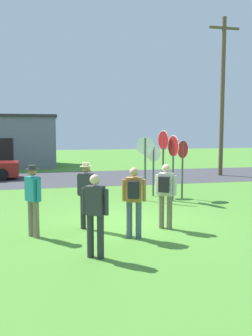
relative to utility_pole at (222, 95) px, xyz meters
name	(u,v)px	position (x,y,z in m)	size (l,w,h in m)	color
ground_plane	(127,223)	(-7.68, -9.24, -4.62)	(80.00, 80.00, 0.00)	#518E33
street_asphalt	(87,178)	(-7.68, 0.55, -4.62)	(60.00, 6.40, 0.01)	#424247
building_background	(8,141)	(-12.52, 8.27, -2.78)	(6.86, 5.50, 3.68)	slate
utility_pole	(222,95)	(0.00, 0.00, 0.00)	(1.80, 0.24, 8.88)	brown
stop_sign_low_front	(173,156)	(-5.37, -6.61, -2.97)	(0.14, 0.78, 2.40)	#474C4C
stop_sign_far_back	(183,159)	(-4.84, -6.19, -3.13)	(0.59, 0.39, 2.21)	#474C4C
stop_sign_tallest	(163,153)	(-5.62, -6.21, -2.87)	(0.17, 0.72, 2.57)	#474C4C
stop_sign_nearest	(145,158)	(-6.33, -6.31, -3.04)	(0.55, 0.40, 2.36)	#474C4C
stop_sign_center_cluster	(153,162)	(-5.76, -5.45, -3.28)	(0.63, 0.16, 2.00)	#474C4C
person_near_signs	(165,192)	(-6.84, -10.03, -3.64)	(0.49, 0.47, 1.69)	#7A6B56
person_on_left	(33,197)	(-10.17, -10.00, -3.64)	(0.39, 0.48, 1.74)	#7A6B56
person_with_sunhat	(134,198)	(-7.84, -10.65, -3.64)	(0.55, 0.42, 1.69)	#4C5670
person_in_dark_shirt	(95,211)	(-8.91, -11.74, -3.67)	(0.50, 0.37, 1.69)	#2D2D33
person_in_blue	(86,192)	(-8.85, -9.62, -3.64)	(0.43, 0.42, 1.74)	#2D2D33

